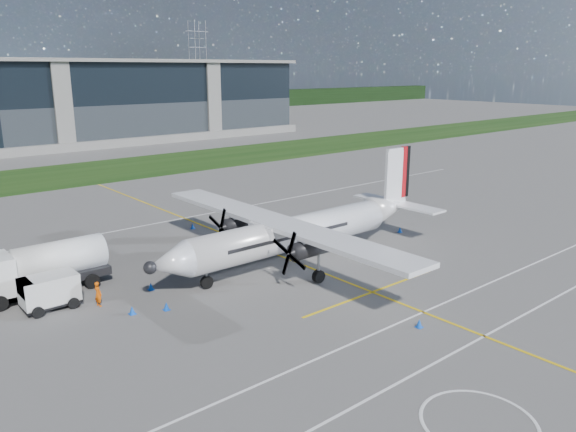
% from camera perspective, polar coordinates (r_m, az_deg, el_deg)
% --- Properties ---
extents(ground, '(400.00, 400.00, 0.00)m').
position_cam_1_polar(ground, '(73.30, -21.16, 2.82)').
color(ground, '#5C5A57').
rests_on(ground, ground).
extents(grass_strip, '(400.00, 18.00, 0.04)m').
position_cam_1_polar(grass_strip, '(80.80, -23.04, 3.69)').
color(grass_strip, '#14340E').
rests_on(grass_strip, ground).
extents(pylon_east, '(9.00, 4.60, 30.00)m').
position_cam_1_polar(pylon_east, '(208.30, -9.12, 14.90)').
color(pylon_east, gray).
rests_on(pylon_east, ground).
extents(yellow_taxiway_centerline, '(0.20, 70.00, 0.01)m').
position_cam_1_polar(yellow_taxiway_centerline, '(48.18, -5.79, -2.10)').
color(yellow_taxiway_centerline, yellow).
rests_on(yellow_taxiway_centerline, ground).
extents(white_lane_line, '(90.00, 0.15, 0.01)m').
position_cam_1_polar(white_lane_line, '(30.24, 16.29, -13.30)').
color(white_lane_line, white).
rests_on(white_lane_line, ground).
extents(turboprop_aircraft, '(24.42, 25.33, 7.60)m').
position_cam_1_polar(turboprop_aircraft, '(40.75, 1.31, 0.37)').
color(turboprop_aircraft, white).
rests_on(turboprop_aircraft, ground).
extents(fuel_tanker_truck, '(8.59, 2.79, 3.22)m').
position_cam_1_polar(fuel_tanker_truck, '(38.84, -24.66, -5.13)').
color(fuel_tanker_truck, white).
rests_on(fuel_tanker_truck, ground).
extents(baggage_tug, '(3.40, 2.04, 2.04)m').
position_cam_1_polar(baggage_tug, '(36.59, -23.06, -7.13)').
color(baggage_tug, silver).
rests_on(baggage_tug, ground).
extents(ground_crew_person, '(0.65, 0.82, 1.80)m').
position_cam_1_polar(ground_crew_person, '(35.92, -18.75, -7.33)').
color(ground_crew_person, '#F25907').
rests_on(ground_crew_person, ground).
extents(safety_cone_portwing, '(0.36, 0.36, 0.50)m').
position_cam_1_polar(safety_cone_portwing, '(32.48, 13.18, -10.56)').
color(safety_cone_portwing, blue).
rests_on(safety_cone_portwing, ground).
extents(safety_cone_stbdwing, '(0.36, 0.36, 0.50)m').
position_cam_1_polar(safety_cone_stbdwing, '(50.99, -9.66, -1.00)').
color(safety_cone_stbdwing, blue).
rests_on(safety_cone_stbdwing, ground).
extents(safety_cone_nose_port, '(0.36, 0.36, 0.50)m').
position_cam_1_polar(safety_cone_nose_port, '(34.53, -12.26, -8.93)').
color(safety_cone_nose_port, blue).
rests_on(safety_cone_nose_port, ground).
extents(safety_cone_tail, '(0.36, 0.36, 0.50)m').
position_cam_1_polar(safety_cone_tail, '(50.11, 11.31, -1.36)').
color(safety_cone_tail, blue).
rests_on(safety_cone_tail, ground).
extents(safety_cone_fwd, '(0.36, 0.36, 0.50)m').
position_cam_1_polar(safety_cone_fwd, '(34.46, -15.56, -9.20)').
color(safety_cone_fwd, blue).
rests_on(safety_cone_fwd, ground).
extents(safety_cone_nose_stbd, '(0.36, 0.36, 0.50)m').
position_cam_1_polar(safety_cone_nose_stbd, '(37.70, -13.76, -6.95)').
color(safety_cone_nose_stbd, blue).
rests_on(safety_cone_nose_stbd, ground).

